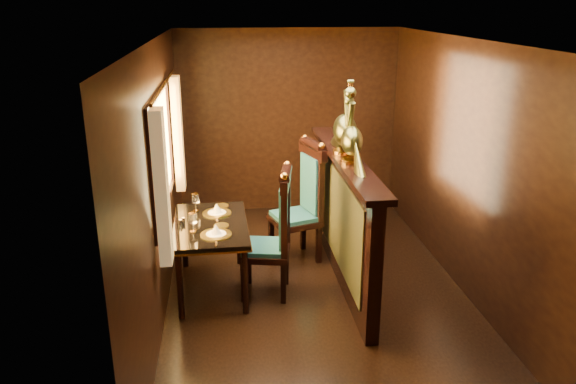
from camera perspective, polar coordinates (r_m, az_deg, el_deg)
name	(u,v)px	position (r m, az deg, el deg)	size (l,w,h in m)	color
ground	(316,292)	(5.87, 2.88, -10.07)	(5.00, 5.00, 0.00)	black
room_shell	(310,142)	(5.29, 2.21, 5.13)	(3.04, 5.04, 2.52)	black
partition	(343,215)	(5.89, 5.60, -2.36)	(0.26, 2.70, 1.36)	black
dining_table	(211,230)	(5.70, -7.88, -3.81)	(0.77, 1.24, 0.93)	black
chair_left	(278,229)	(5.54, -1.07, -3.81)	(0.56, 0.58, 1.35)	black
chair_right	(305,197)	(6.32, 1.78, -0.55)	(0.64, 0.66, 1.41)	black
peacock_left	(352,128)	(5.36, 6.55, 6.48)	(0.21, 0.57, 0.67)	#184932
peacock_right	(345,116)	(5.66, 5.84, 7.67)	(0.24, 0.65, 0.77)	#184932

